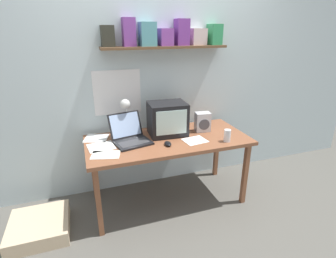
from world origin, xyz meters
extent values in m
plane|color=#595750|center=(0.00, 0.00, 0.00)|extent=(12.00, 12.00, 0.00)
cube|color=silver|center=(0.00, 0.45, 1.30)|extent=(5.60, 0.06, 2.60)
cube|color=white|center=(-0.40, 0.41, 1.11)|extent=(0.48, 0.01, 0.45)
cube|color=brown|center=(0.09, 0.33, 1.54)|extent=(1.27, 0.18, 0.02)
cube|color=#2F2F26|center=(-0.46, 0.36, 1.65)|extent=(0.12, 0.12, 0.19)
cube|color=purple|center=(-0.27, 0.36, 1.69)|extent=(0.12, 0.12, 0.26)
cube|color=#5399A3|center=(-0.09, 0.34, 1.67)|extent=(0.15, 0.15, 0.22)
cube|color=purple|center=(0.09, 0.34, 1.64)|extent=(0.13, 0.15, 0.16)
cube|color=#783793|center=(0.26, 0.35, 1.68)|extent=(0.12, 0.14, 0.25)
cube|color=beige|center=(0.45, 0.36, 1.64)|extent=(0.15, 0.13, 0.16)
cube|color=#32955B|center=(0.63, 0.34, 1.66)|extent=(0.11, 0.16, 0.20)
cube|color=brown|center=(0.00, 0.00, 0.69)|extent=(1.58, 0.72, 0.03)
cube|color=brown|center=(-0.73, -0.30, 0.34)|extent=(0.04, 0.05, 0.67)
cube|color=brown|center=(0.73, -0.30, 0.34)|extent=(0.04, 0.05, 0.67)
cube|color=brown|center=(-0.73, 0.30, 0.34)|extent=(0.04, 0.05, 0.67)
cube|color=brown|center=(0.73, 0.30, 0.34)|extent=(0.04, 0.05, 0.67)
cube|color=black|center=(0.03, 0.12, 0.87)|extent=(0.38, 0.31, 0.33)
cube|color=silver|center=(0.03, -0.03, 0.88)|extent=(0.30, 0.02, 0.24)
cube|color=black|center=(-0.35, -0.01, 0.72)|extent=(0.37, 0.31, 0.02)
cube|color=#38383A|center=(-0.34, -0.03, 0.73)|extent=(0.30, 0.19, 0.00)
cube|color=black|center=(-0.38, 0.16, 0.84)|extent=(0.34, 0.17, 0.23)
cube|color=#A4BFEA|center=(-0.38, 0.16, 0.84)|extent=(0.30, 0.15, 0.21)
cylinder|color=silver|center=(-0.36, 0.25, 0.72)|extent=(0.10, 0.10, 0.01)
cylinder|color=silver|center=(-0.36, 0.25, 0.88)|extent=(0.02, 0.02, 0.31)
sphere|color=silver|center=(-0.37, 0.20, 1.04)|extent=(0.10, 0.10, 0.10)
cylinder|color=white|center=(0.51, -0.25, 0.77)|extent=(0.06, 0.06, 0.12)
cylinder|color=orange|center=(0.51, -0.25, 0.75)|extent=(0.06, 0.06, 0.09)
cube|color=silver|center=(0.41, 0.08, 0.81)|extent=(0.16, 0.13, 0.20)
cylinder|color=#4C4C51|center=(0.40, 0.02, 0.80)|extent=(0.11, 0.02, 0.11)
ellipsoid|color=black|center=(-0.05, -0.15, 0.72)|extent=(0.07, 0.11, 0.03)
cube|color=white|center=(-0.67, 0.23, 0.71)|extent=(0.27, 0.27, 0.00)
cube|color=white|center=(-0.62, -0.17, 0.71)|extent=(0.27, 0.21, 0.00)
cube|color=silver|center=(-0.64, 0.01, 0.71)|extent=(0.26, 0.24, 0.00)
cube|color=white|center=(0.23, -0.13, 0.71)|extent=(0.23, 0.21, 0.00)
cube|color=beige|center=(-1.24, -0.10, 0.07)|extent=(0.50, 0.50, 0.13)
camera|label=1|loc=(-0.77, -2.23, 1.72)|focal=28.00mm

